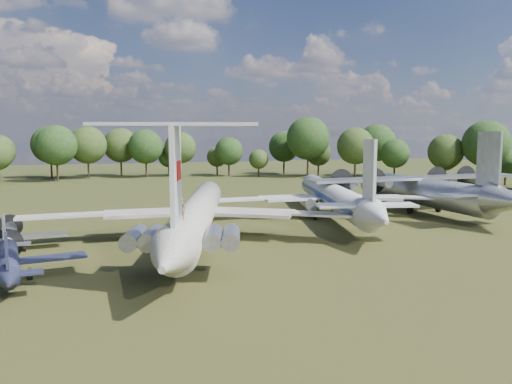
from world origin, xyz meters
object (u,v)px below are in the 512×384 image
object	(u,v)px
il62_airliner	(198,220)
an12_transport	(420,195)
tu104_jet	(334,201)
small_prop_northwest	(8,241)
small_prop_west	(8,267)
person_on_il62	(182,209)

from	to	relation	value
il62_airliner	an12_transport	distance (m)	38.20
il62_airliner	an12_transport	world-z (taller)	an12_transport
tu104_jet	small_prop_northwest	world-z (taller)	tu104_jet
small_prop_northwest	small_prop_west	bearing A→B (deg)	-87.56
il62_airliner	person_on_il62	bearing A→B (deg)	-90.00
small_prop_west	small_prop_northwest	bearing A→B (deg)	89.93
an12_transport	small_prop_west	distance (m)	58.01
small_prop_west	person_on_il62	world-z (taller)	person_on_il62
tu104_jet	small_prop_west	xyz separation A→B (m)	(-39.06, -19.62, -1.18)
small_prop_west	tu104_jet	bearing A→B (deg)	17.86
il62_airliner	an12_transport	bearing A→B (deg)	32.64
il62_airliner	small_prop_northwest	world-z (taller)	il62_airliner
tu104_jet	person_on_il62	distance (m)	34.57
an12_transport	small_prop_northwest	bearing A→B (deg)	-171.30
il62_airliner	small_prop_west	bearing A→B (deg)	-134.26
il62_airliner	small_prop_northwest	size ratio (longest dim) A/B	3.26
small_prop_northwest	person_on_il62	size ratio (longest dim) A/B	9.03
il62_airliner	tu104_jet	bearing A→B (deg)	40.68
il62_airliner	small_prop_northwest	xyz separation A→B (m)	(-19.24, 1.14, -1.35)
il62_airliner	small_prop_northwest	distance (m)	19.32
small_prop_west	person_on_il62	distance (m)	14.80
tu104_jet	an12_transport	world-z (taller)	an12_transport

